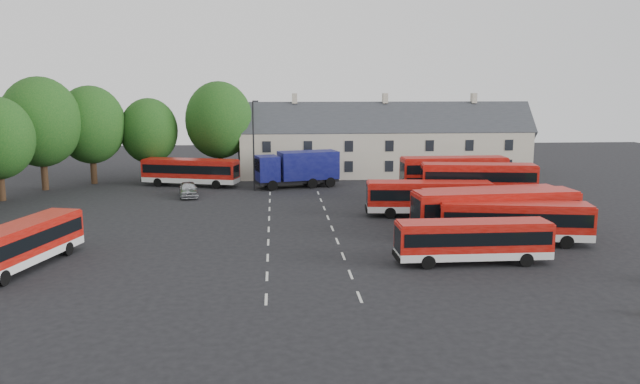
{
  "coord_description": "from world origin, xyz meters",
  "views": [
    {
      "loc": [
        0.57,
        -45.71,
        11.36
      ],
      "look_at": [
        4.33,
        6.14,
        2.2
      ],
      "focal_mm": 35.0,
      "sensor_mm": 36.0,
      "label": 1
    }
  ],
  "objects_px": {
    "bus_row_a": "(473,238)",
    "lamppost": "(254,143)",
    "bus_west": "(22,242)",
    "silver_car": "(188,189)",
    "bus_dd_south": "(478,183)",
    "box_truck": "(298,167)"
  },
  "relations": [
    {
      "from": "bus_row_a",
      "to": "lamppost",
      "type": "distance_m",
      "value": 31.98
    },
    {
      "from": "bus_west",
      "to": "lamppost",
      "type": "distance_m",
      "value": 30.58
    },
    {
      "from": "bus_row_a",
      "to": "silver_car",
      "type": "relative_size",
      "value": 2.2
    },
    {
      "from": "bus_west",
      "to": "lamppost",
      "type": "xyz_separation_m",
      "value": [
        13.39,
        27.28,
        3.38
      ]
    },
    {
      "from": "bus_row_a",
      "to": "bus_dd_south",
      "type": "height_order",
      "value": "bus_dd_south"
    },
    {
      "from": "bus_west",
      "to": "box_truck",
      "type": "height_order",
      "value": "box_truck"
    },
    {
      "from": "bus_west",
      "to": "box_truck",
      "type": "bearing_deg",
      "value": -17.42
    },
    {
      "from": "bus_west",
      "to": "box_truck",
      "type": "distance_m",
      "value": 34.35
    },
    {
      "from": "box_truck",
      "to": "silver_car",
      "type": "distance_m",
      "value": 12.45
    },
    {
      "from": "bus_dd_south",
      "to": "lamppost",
      "type": "bearing_deg",
      "value": 158.85
    },
    {
      "from": "lamppost",
      "to": "bus_west",
      "type": "bearing_deg",
      "value": -116.15
    },
    {
      "from": "bus_dd_south",
      "to": "bus_row_a",
      "type": "bearing_deg",
      "value": -101.22
    },
    {
      "from": "bus_dd_south",
      "to": "box_truck",
      "type": "bearing_deg",
      "value": 147.79
    },
    {
      "from": "bus_row_a",
      "to": "bus_west",
      "type": "bearing_deg",
      "value": 177.51
    },
    {
      "from": "box_truck",
      "to": "lamppost",
      "type": "xyz_separation_m",
      "value": [
        -4.74,
        -1.88,
        2.87
      ]
    },
    {
      "from": "bus_dd_south",
      "to": "bus_west",
      "type": "distance_m",
      "value": 37.44
    },
    {
      "from": "bus_row_a",
      "to": "bus_dd_south",
      "type": "distance_m",
      "value": 17.86
    },
    {
      "from": "silver_car",
      "to": "bus_dd_south",
      "type": "bearing_deg",
      "value": -26.3
    },
    {
      "from": "bus_dd_south",
      "to": "lamppost",
      "type": "height_order",
      "value": "lamppost"
    },
    {
      "from": "bus_dd_south",
      "to": "lamppost",
      "type": "distance_m",
      "value": 23.57
    },
    {
      "from": "bus_row_a",
      "to": "box_truck",
      "type": "relative_size",
      "value": 1.04
    },
    {
      "from": "bus_west",
      "to": "bus_row_a",
      "type": "bearing_deg",
      "value": -77.46
    }
  ]
}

